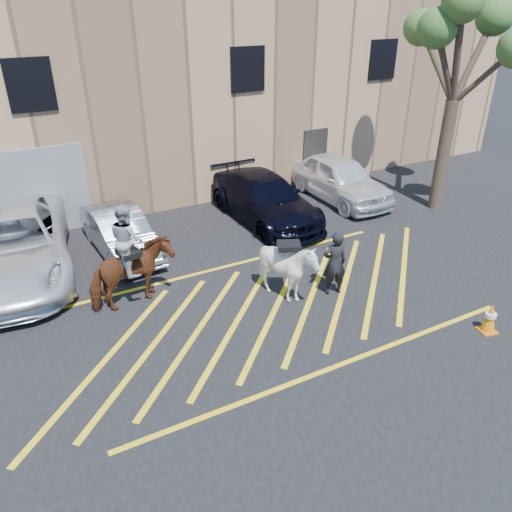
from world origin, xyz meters
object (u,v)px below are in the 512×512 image
car_white_pickup (12,244)px  car_silver_sedan (120,232)px  handler (334,263)px  saddled_white (288,269)px  car_blue_suv (265,199)px  car_white_suv (339,178)px  traffic_cone (490,318)px  mounted_bay (130,266)px  tree (464,38)px

car_white_pickup → car_silver_sedan: (2.90, -0.12, -0.24)m
handler → car_silver_sedan: bearing=-35.3°
saddled_white → car_blue_suv: bearing=67.6°
car_white_suv → traffic_cone: (-1.99, -8.47, -0.45)m
car_white_suv → traffic_cone: car_white_suv is taller
mounted_bay → tree: size_ratio=0.37×
car_silver_sedan → car_white_pickup: bearing=173.7°
tree → mounted_bay: bearing=-174.2°
car_white_pickup → car_blue_suv: bearing=6.6°
car_white_pickup → saddled_white: 7.56m
car_blue_suv → traffic_cone: car_blue_suv is taller
car_silver_sedan → car_white_suv: 8.41m
mounted_bay → traffic_cone: size_ratio=3.68×
car_blue_suv → car_white_suv: 3.44m
car_silver_sedan → traffic_cone: (6.40, -7.93, -0.28)m
car_blue_suv → mounted_bay: bearing=-151.6°
car_white_pickup → handler: 8.70m
car_white_pickup → handler: (7.13, -4.98, -0.02)m
mounted_bay → traffic_cone: mounted_bay is taller
tree → traffic_cone: bearing=-126.7°
handler → car_white_pickup: bearing=-21.2°
car_white_pickup → car_blue_suv: size_ratio=1.21×
handler → saddled_white: handler is taller
car_white_pickup → mounted_bay: mounted_bay is taller
saddled_white → traffic_cone: saddled_white is taller
car_white_suv → car_blue_suv: bearing=-173.0°
car_white_pickup → saddled_white: bearing=-31.5°
traffic_cone → tree: size_ratio=0.10×
mounted_bay → handler: bearing=-21.8°
car_silver_sedan → tree: bearing=-13.4°
car_white_pickup → handler: bearing=-28.4°
car_blue_suv → handler: 5.05m
handler → mounted_bay: 5.06m
car_blue_suv → traffic_cone: size_ratio=7.21×
car_blue_suv → car_white_pickup: bearing=178.7°
traffic_cone → car_white_pickup: bearing=139.1°
traffic_cone → car_white_suv: bearing=76.8°
saddled_white → tree: (7.91, 2.71, 4.85)m
car_white_pickup → car_silver_sedan: 2.92m
car_white_pickup → tree: tree is taller
car_white_suv → saddled_white: (-5.34, -5.07, 0.04)m
car_white_pickup → traffic_cone: car_white_pickup is taller
car_white_suv → saddled_white: 7.36m
car_white_pickup → handler: car_white_pickup is taller
mounted_bay → tree: bearing=5.8°
car_silver_sedan → saddled_white: 5.47m
car_white_suv → mounted_bay: size_ratio=1.77×
handler → mounted_bay: size_ratio=0.65×
traffic_cone → saddled_white: bearing=134.6°
saddled_white → tree: 9.66m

